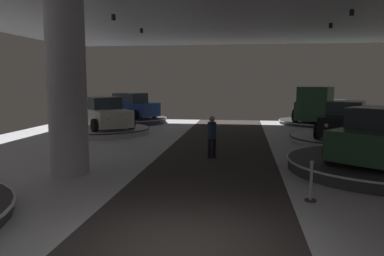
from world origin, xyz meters
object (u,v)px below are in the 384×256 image
(display_platform_far_left, at_px, (104,130))
(display_car_far_right, at_px, (345,121))
(column_left, at_px, (67,86))
(visitor_walking_near, at_px, (212,134))
(display_platform_mid_right, at_px, (381,165))
(display_car_deep_left, at_px, (129,107))
(display_car_far_left, at_px, (104,114))
(display_car_mid_right, at_px, (382,137))
(display_platform_deep_left, at_px, (129,120))
(pickup_truck_deep_right, at_px, (321,107))
(display_platform_far_right, at_px, (344,138))
(display_platform_deep_right, at_px, (321,122))

(display_platform_far_left, xyz_separation_m, display_car_far_right, (12.50, -0.96, 0.82))
(column_left, relative_size, display_car_far_right, 1.20)
(display_car_far_right, height_order, visitor_walking_near, display_car_far_right)
(display_platform_mid_right, relative_size, display_car_deep_left, 1.30)
(display_car_far_left, xyz_separation_m, display_car_mid_right, (12.04, -7.41, 0.06))
(column_left, distance_m, display_platform_mid_right, 10.23)
(display_platform_deep_left, bearing_deg, display_car_far_right, -26.46)
(pickup_truck_deep_right, bearing_deg, display_platform_mid_right, -92.92)
(display_platform_far_right, bearing_deg, column_left, -142.28)
(display_car_deep_left, bearing_deg, display_platform_far_left, -87.63)
(column_left, xyz_separation_m, display_platform_far_right, (10.24, 7.92, -2.62))
(display_platform_deep_left, xyz_separation_m, display_platform_deep_right, (13.12, 1.15, -0.07))
(display_car_far_left, relative_size, display_platform_deep_left, 0.84)
(display_platform_deep_right, bearing_deg, pickup_truck_deep_right, -115.61)
(display_platform_far_left, distance_m, display_car_mid_right, 14.14)
(display_platform_mid_right, height_order, display_platform_deep_right, display_platform_mid_right)
(display_platform_mid_right, bearing_deg, display_car_mid_right, -129.86)
(display_platform_far_right, bearing_deg, display_car_mid_right, -94.19)
(column_left, distance_m, display_platform_far_right, 13.21)
(display_car_far_left, relative_size, visitor_walking_near, 2.75)
(display_platform_mid_right, xyz_separation_m, display_platform_deep_right, (0.83, 13.90, -0.08))
(display_platform_mid_right, bearing_deg, visitor_walking_near, 166.00)
(display_car_deep_left, bearing_deg, visitor_walking_near, -59.43)
(column_left, bearing_deg, display_platform_far_right, 37.72)
(display_car_deep_left, height_order, display_platform_far_right, display_car_deep_left)
(display_platform_deep_left, relative_size, visitor_walking_near, 3.28)
(display_platform_far_right, bearing_deg, display_platform_deep_right, 87.08)
(display_car_far_right, height_order, pickup_truck_deep_right, pickup_truck_deep_right)
(column_left, height_order, display_car_far_right, column_left)
(display_platform_far_left, relative_size, pickup_truck_deep_right, 0.87)
(display_platform_far_left, xyz_separation_m, display_platform_far_right, (12.49, -0.99, -0.05))
(display_car_far_left, xyz_separation_m, display_platform_deep_left, (-0.23, 5.36, -0.88))
(display_platform_far_left, bearing_deg, display_car_deep_left, 92.37)
(display_platform_deep_left, bearing_deg, pickup_truck_deep_right, 3.80)
(display_platform_far_left, bearing_deg, display_car_far_right, -4.40)
(display_car_far_left, height_order, display_platform_deep_right, display_car_far_left)
(display_car_mid_right, distance_m, display_platform_deep_right, 13.99)
(display_car_far_right, xyz_separation_m, display_platform_deep_right, (0.37, 7.50, -0.86))
(display_car_far_left, xyz_separation_m, display_platform_mid_right, (12.06, -7.39, -0.87))
(display_car_mid_right, bearing_deg, pickup_truck_deep_right, 87.00)
(display_platform_far_left, relative_size, display_platform_deep_left, 0.96)
(display_platform_mid_right, relative_size, display_platform_far_right, 1.15)
(display_car_far_left, height_order, display_platform_deep_left, display_car_far_left)
(display_car_far_left, distance_m, display_car_deep_left, 5.35)
(display_platform_far_left, relative_size, display_platform_deep_right, 0.88)
(visitor_walking_near, bearing_deg, display_platform_far_right, 39.68)
(display_car_far_left, xyz_separation_m, visitor_walking_near, (6.50, -6.00, -0.17))
(display_platform_far_right, height_order, display_car_far_right, display_car_far_right)
(display_platform_mid_right, relative_size, display_car_far_right, 1.30)
(column_left, distance_m, display_platform_far_left, 9.55)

